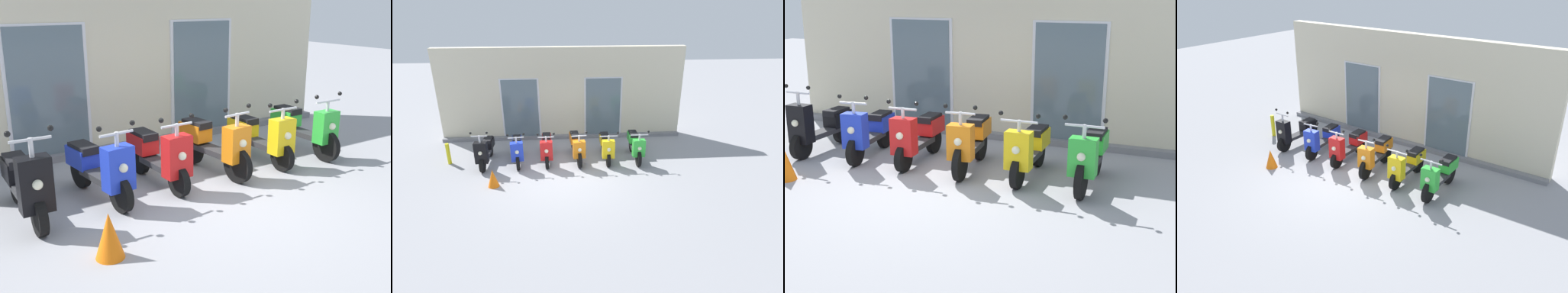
% 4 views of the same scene
% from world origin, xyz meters
% --- Properties ---
extents(ground_plane, '(40.00, 40.00, 0.00)m').
position_xyz_m(ground_plane, '(0.00, 0.00, 0.00)').
color(ground_plane, '#939399').
extents(storefront_facade, '(8.93, 0.50, 3.36)m').
position_xyz_m(storefront_facade, '(0.00, 3.15, 1.62)').
color(storefront_facade, beige).
rests_on(storefront_facade, ground_plane).
extents(scooter_black, '(0.54, 1.62, 1.30)m').
position_xyz_m(scooter_black, '(-2.48, 0.90, 0.48)').
color(scooter_black, black).
rests_on(scooter_black, ground_plane).
extents(scooter_blue, '(0.57, 1.60, 1.19)m').
position_xyz_m(scooter_blue, '(-1.48, 0.97, 0.46)').
color(scooter_blue, black).
rests_on(scooter_blue, ground_plane).
extents(scooter_red, '(0.56, 1.58, 1.16)m').
position_xyz_m(scooter_red, '(-0.54, 1.02, 0.47)').
color(scooter_red, black).
rests_on(scooter_red, ground_plane).
extents(scooter_orange, '(0.55, 1.66, 1.18)m').
position_xyz_m(scooter_orange, '(0.44, 0.99, 0.49)').
color(scooter_orange, black).
rests_on(scooter_orange, ground_plane).
extents(scooter_yellow, '(0.63, 1.59, 1.14)m').
position_xyz_m(scooter_yellow, '(1.41, 1.00, 0.46)').
color(scooter_yellow, black).
rests_on(scooter_yellow, ground_plane).
extents(scooter_green, '(0.62, 1.65, 1.18)m').
position_xyz_m(scooter_green, '(2.37, 0.95, 0.48)').
color(scooter_green, black).
rests_on(scooter_green, ground_plane).
extents(traffic_cone, '(0.32, 0.32, 0.52)m').
position_xyz_m(traffic_cone, '(-2.00, -0.56, 0.26)').
color(traffic_cone, orange).
rests_on(traffic_cone, ground_plane).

